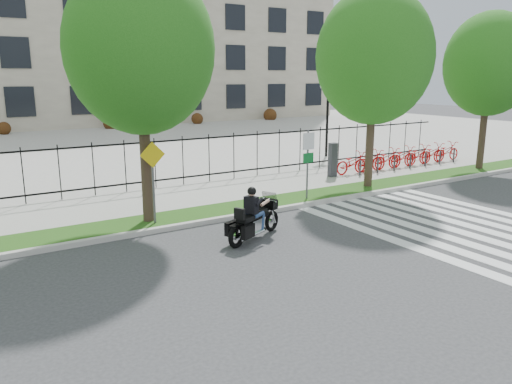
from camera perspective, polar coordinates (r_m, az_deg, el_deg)
ground at (r=13.28m, az=8.49°, el=-6.91°), size 120.00×120.00×0.00m
curb at (r=16.41m, az=-0.88°, el=-2.58°), size 60.00×0.20×0.15m
grass_verge at (r=17.11m, az=-2.37°, el=-1.93°), size 60.00×1.50×0.15m
sidewalk at (r=19.25m, az=-6.11°, el=-0.29°), size 60.00×3.50×0.15m
plaza at (r=35.63m, az=-18.84°, el=5.22°), size 80.00×34.00×0.10m
crosswalk_stripes at (r=16.71m, az=21.15°, el=-3.45°), size 5.70×8.00×0.01m
iron_fence at (r=20.60m, az=-8.36°, el=3.58°), size 30.00×0.06×2.00m
office_building at (r=55.18m, az=-24.89°, el=17.63°), size 60.00×21.90×20.15m
lamp_post_right at (r=28.13m, az=8.21°, el=10.32°), size 1.06×0.70×4.25m
street_tree_1 at (r=15.24m, az=-13.11°, el=15.63°), size 4.30×4.30×7.61m
street_tree_2 at (r=20.39m, az=13.37°, el=14.79°), size 4.53×4.53×7.70m
street_tree_3 at (r=26.21m, az=25.14°, el=13.07°), size 4.16×4.16×7.30m
bike_share_station at (r=25.49m, az=16.30°, el=3.88°), size 8.93×0.87×1.50m
sign_pole_regulatory at (r=18.02m, az=5.97°, el=4.19°), size 0.50×0.09×2.50m
sign_pole_warning at (r=15.15m, az=-11.69°, el=2.30°), size 0.78×0.09×2.49m
motorcycle_rider at (r=14.04m, az=-0.17°, el=-2.99°), size 2.26×1.27×1.86m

